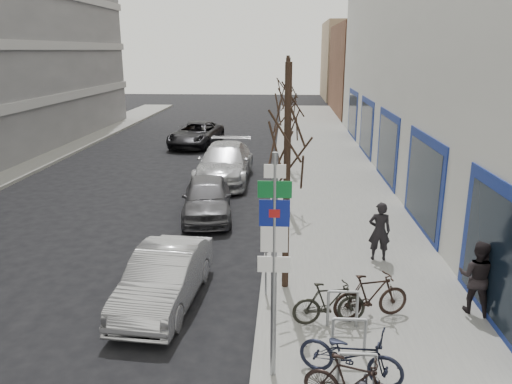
# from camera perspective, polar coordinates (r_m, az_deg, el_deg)

# --- Properties ---
(ground) EXTENTS (120.00, 120.00, 0.00)m
(ground) POSITION_cam_1_polar(r_m,az_deg,el_deg) (9.95, -12.92, -19.81)
(ground) COLOR black
(ground) RESTS_ON ground
(sidewalk_east) EXTENTS (5.00, 70.00, 0.15)m
(sidewalk_east) POSITION_cam_1_polar(r_m,az_deg,el_deg) (18.69, 9.25, -1.95)
(sidewalk_east) COLOR slate
(sidewalk_east) RESTS_ON ground
(brick_building_far) EXTENTS (12.00, 14.00, 8.00)m
(brick_building_far) POSITION_cam_1_polar(r_m,az_deg,el_deg) (48.87, 16.25, 13.27)
(brick_building_far) COLOR brown
(brick_building_far) RESTS_ON ground
(tan_building_far) EXTENTS (13.00, 12.00, 9.00)m
(tan_building_far) POSITION_cam_1_polar(r_m,az_deg,el_deg) (63.67, 13.81, 14.37)
(tan_building_far) COLOR #937A5B
(tan_building_far) RESTS_ON ground
(highway_sign_pole) EXTENTS (0.55, 0.10, 4.20)m
(highway_sign_pole) POSITION_cam_1_polar(r_m,az_deg,el_deg) (8.37, 2.08, -7.22)
(highway_sign_pole) COLOR gray
(highway_sign_pole) RESTS_ON ground
(bike_rack) EXTENTS (0.66, 2.26, 0.83)m
(bike_rack) POSITION_cam_1_polar(r_m,az_deg,el_deg) (9.82, 10.57, -15.58)
(bike_rack) COLOR gray
(bike_rack) RESTS_ON sidewalk_east
(tree_near) EXTENTS (1.80, 1.80, 5.50)m
(tree_near) POSITION_cam_1_polar(r_m,az_deg,el_deg) (11.33, 3.65, 7.55)
(tree_near) COLOR black
(tree_near) RESTS_ON ground
(tree_mid) EXTENTS (1.80, 1.80, 5.50)m
(tree_mid) POSITION_cam_1_polar(r_m,az_deg,el_deg) (17.78, 3.64, 10.59)
(tree_mid) COLOR black
(tree_mid) RESTS_ON ground
(tree_far) EXTENTS (1.80, 1.80, 5.50)m
(tree_far) POSITION_cam_1_polar(r_m,az_deg,el_deg) (24.26, 3.63, 12.01)
(tree_far) COLOR black
(tree_far) RESTS_ON ground
(meter_front) EXTENTS (0.10, 0.08, 1.27)m
(meter_front) POSITION_cam_1_polar(r_m,az_deg,el_deg) (11.75, 1.16, -8.34)
(meter_front) COLOR gray
(meter_front) RESTS_ON sidewalk_east
(meter_mid) EXTENTS (0.10, 0.08, 1.27)m
(meter_mid) POSITION_cam_1_polar(r_m,az_deg,el_deg) (16.92, 1.92, -0.67)
(meter_mid) COLOR gray
(meter_mid) RESTS_ON sidewalk_east
(meter_back) EXTENTS (0.10, 0.08, 1.27)m
(meter_back) POSITION_cam_1_polar(r_m,az_deg,el_deg) (22.24, 2.33, 3.37)
(meter_back) COLOR gray
(meter_back) RESTS_ON sidewalk_east
(bike_near_right) EXTENTS (1.66, 0.95, 0.97)m
(bike_near_right) POSITION_cam_1_polar(r_m,az_deg,el_deg) (8.64, 10.86, -20.68)
(bike_near_right) COLOR black
(bike_near_right) RESTS_ON sidewalk_east
(bike_mid_curb) EXTENTS (1.94, 1.18, 1.14)m
(bike_mid_curb) POSITION_cam_1_polar(r_m,az_deg,el_deg) (9.25, 10.79, -17.33)
(bike_mid_curb) COLOR black
(bike_mid_curb) RESTS_ON sidewalk_east
(bike_mid_inner) EXTENTS (1.66, 0.76, 0.97)m
(bike_mid_inner) POSITION_cam_1_polar(r_m,az_deg,el_deg) (10.84, 8.37, -12.41)
(bike_mid_inner) COLOR black
(bike_mid_inner) RESTS_ON sidewalk_east
(bike_far_inner) EXTENTS (1.80, 0.97, 1.05)m
(bike_far_inner) POSITION_cam_1_polar(r_m,az_deg,el_deg) (11.20, 13.01, -11.46)
(bike_far_inner) COLOR black
(bike_far_inner) RESTS_ON sidewalk_east
(parked_car_front) EXTENTS (1.71, 4.11, 1.32)m
(parked_car_front) POSITION_cam_1_polar(r_m,az_deg,el_deg) (11.93, -10.42, -9.58)
(parked_car_front) COLOR #B2B2B7
(parked_car_front) RESTS_ON ground
(parked_car_mid) EXTENTS (2.24, 4.38, 1.43)m
(parked_car_mid) POSITION_cam_1_polar(r_m,az_deg,el_deg) (17.74, -5.63, -0.64)
(parked_car_mid) COLOR #515055
(parked_car_mid) RESTS_ON ground
(parked_car_back) EXTENTS (2.34, 5.71, 1.65)m
(parked_car_back) POSITION_cam_1_polar(r_m,az_deg,el_deg) (22.63, -3.62, 3.34)
(parked_car_back) COLOR #A7A8AC
(parked_car_back) RESTS_ON ground
(lane_car) EXTENTS (3.12, 5.56, 1.47)m
(lane_car) POSITION_cam_1_polar(r_m,az_deg,el_deg) (31.24, -6.87, 6.58)
(lane_car) COLOR black
(lane_car) RESTS_ON ground
(pedestrian_near) EXTENTS (0.62, 0.42, 1.65)m
(pedestrian_near) POSITION_cam_1_polar(r_m,az_deg,el_deg) (14.08, 13.93, -4.37)
(pedestrian_near) COLOR black
(pedestrian_near) RESTS_ON sidewalk_east
(pedestrian_far) EXTENTS (0.75, 0.68, 1.68)m
(pedestrian_far) POSITION_cam_1_polar(r_m,az_deg,el_deg) (12.04, 23.96, -8.82)
(pedestrian_far) COLOR black
(pedestrian_far) RESTS_ON sidewalk_east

